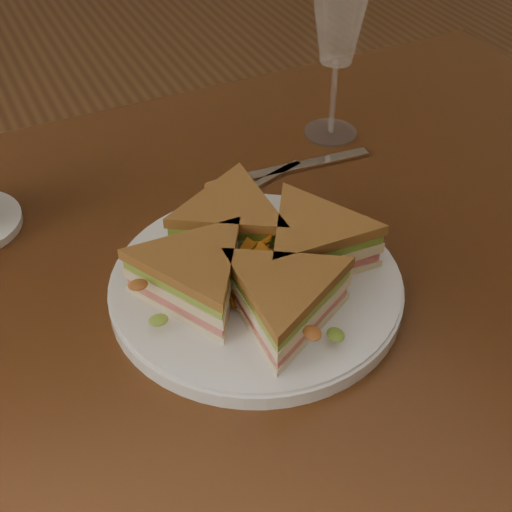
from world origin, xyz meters
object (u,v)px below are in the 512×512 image
object	(u,v)px
spoon	(218,205)
wine_glass	(339,23)
table	(258,325)
plate	(256,287)
sandwich_wedges	(256,260)
knife	(287,169)

from	to	relation	value
spoon	wine_glass	bearing A→B (deg)	6.07
table	plate	size ratio (longest dim) A/B	3.97
sandwich_wedges	spoon	size ratio (longest dim) A/B	1.57
knife	spoon	bearing A→B (deg)	-158.50
plate	knife	distance (m)	0.23
knife	plate	bearing A→B (deg)	-121.17
wine_glass	sandwich_wedges	bearing A→B (deg)	-133.84
plate	table	bearing A→B (deg)	61.84
table	spoon	size ratio (longest dim) A/B	6.72
spoon	knife	distance (m)	0.12
knife	wine_glass	xyz separation A→B (m)	(0.10, 0.05, 0.16)
table	wine_glass	size ratio (longest dim) A/B	5.44
spoon	wine_glass	world-z (taller)	wine_glass
plate	spoon	world-z (taller)	plate
spoon	wine_glass	size ratio (longest dim) A/B	0.81
spoon	knife	world-z (taller)	spoon
table	knife	world-z (taller)	knife
plate	spoon	size ratio (longest dim) A/B	1.69
table	plate	world-z (taller)	plate
sandwich_wedges	wine_glass	world-z (taller)	wine_glass
knife	table	bearing A→B (deg)	-123.18
plate	sandwich_wedges	distance (m)	0.04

